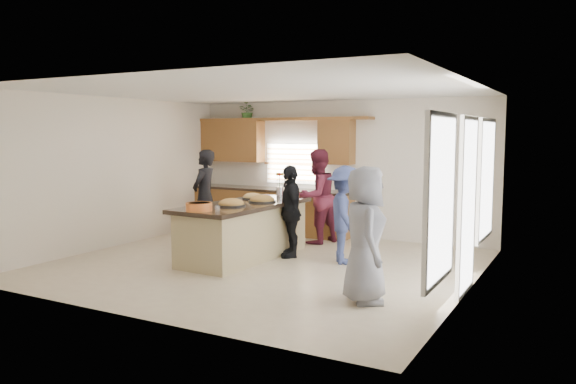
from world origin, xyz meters
The scene contains 18 objects.
floor centered at (0.00, 0.00, 0.00)m, with size 6.50×6.50×0.00m, color beige.
room_shell centered at (0.00, 0.00, 1.90)m, with size 6.52×6.02×2.81m.
back_cabinetry centered at (-1.47, 2.73, 0.91)m, with size 4.08×0.66×2.46m.
right_wall_glazing centered at (3.22, -0.13, 1.34)m, with size 0.06×4.00×2.25m.
island centered at (-0.53, 0.24, 0.45)m, with size 1.26×2.75×0.95m.
platter_front centered at (-0.50, -0.16, 0.98)m, with size 0.47×0.47×0.19m.
platter_mid centered at (-0.33, 0.54, 0.98)m, with size 0.48×0.48×0.19m.
platter_back centered at (-0.74, 0.86, 0.98)m, with size 0.39×0.39×0.16m.
salad_bowl centered at (-0.59, -0.90, 1.02)m, with size 0.40×0.40×0.13m.
clear_cup centered at (-0.30, -0.83, 1.00)m, with size 0.08×0.08×0.10m, color white.
plate_stack centered at (-0.64, 1.12, 0.97)m, with size 0.20×0.20×0.05m, color #BB9CE3.
flower_vase centered at (-0.53, 1.50, 1.18)m, with size 0.14×0.14×0.44m.
potted_plant centered at (-2.08, 2.82, 2.61)m, with size 0.39×0.33×0.43m, color #376729.
woman_left_back centered at (-2.10, 1.23, 0.91)m, with size 0.66×0.43×1.81m, color black.
woman_left_mid centered at (-0.01, 2.04, 0.91)m, with size 0.89×0.69×1.83m, color maroon.
woman_left_front centered at (0.11, 0.74, 0.79)m, with size 0.93×0.39×1.59m, color black.
woman_right_back centered at (1.14, 0.72, 0.80)m, with size 1.04×0.60×1.61m, color navy.
woman_right_front centered at (2.19, -1.14, 0.86)m, with size 0.84×0.55×1.73m, color slate.
Camera 1 is at (4.66, -7.69, 2.13)m, focal length 35.00 mm.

